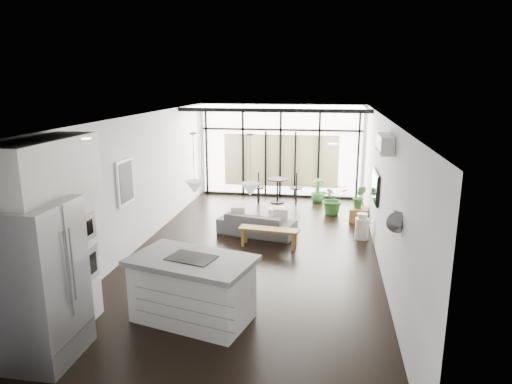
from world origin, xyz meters
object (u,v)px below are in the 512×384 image
(console_bench, at_px, (269,238))
(milk_can, at_px, (362,226))
(tv, at_px, (376,186))
(fridge, at_px, (40,283))
(sofa, at_px, (257,220))
(pouf, at_px, (277,215))
(island, at_px, (193,289))

(console_bench, relative_size, milk_can, 2.15)
(console_bench, height_order, tv, tv)
(fridge, bearing_deg, sofa, 69.91)
(console_bench, distance_m, pouf, 1.80)
(sofa, height_order, pouf, sofa)
(console_bench, distance_m, tv, 2.52)
(sofa, bearing_deg, console_bench, 130.28)
(tv, bearing_deg, sofa, 174.71)
(sofa, height_order, console_bench, sofa)
(fridge, bearing_deg, tv, 47.75)
(milk_can, height_order, tv, tv)
(milk_can, bearing_deg, tv, -56.85)
(fridge, bearing_deg, pouf, 70.19)
(island, distance_m, tv, 4.80)
(island, relative_size, tv, 1.62)
(fridge, distance_m, tv, 6.69)
(fridge, xyz_separation_m, console_bench, (2.29, 4.43, -0.82))
(pouf, xyz_separation_m, tv, (2.25, -1.29, 1.12))
(milk_can, bearing_deg, pouf, 154.71)
(console_bench, bearing_deg, tv, 19.35)
(island, distance_m, console_bench, 3.29)
(sofa, distance_m, console_bench, 0.86)
(console_bench, xyz_separation_m, tv, (2.21, 0.52, 1.09))
(tv, bearing_deg, console_bench, -166.86)
(island, xyz_separation_m, tv, (2.92, 3.72, 0.81))
(pouf, bearing_deg, milk_can, -25.29)
(console_bench, distance_m, milk_can, 2.17)
(tv, bearing_deg, pouf, 150.26)
(island, bearing_deg, pouf, 97.00)
(fridge, xyz_separation_m, sofa, (1.90, 5.19, -0.69))
(sofa, bearing_deg, milk_can, -164.92)
(console_bench, bearing_deg, pouf, 97.48)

